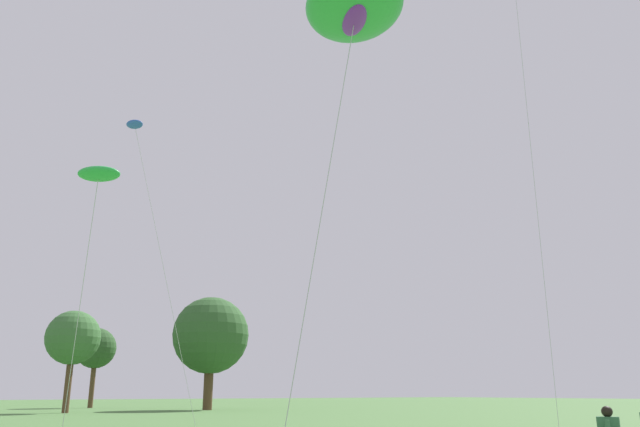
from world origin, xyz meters
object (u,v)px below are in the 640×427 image
object	(u,v)px
small_kite_bird_shape	(99,175)
tree_shrub_far	(211,335)
small_kite_delta_white	(136,130)
tree_oak_right	(96,349)
tree_pine_center	(73,338)
big_show_kite	(355,5)

from	to	relation	value
small_kite_bird_shape	tree_shrub_far	world-z (taller)	tree_shrub_far
small_kite_delta_white	tree_oak_right	bearing A→B (deg)	-45.18
small_kite_delta_white	tree_pine_center	world-z (taller)	small_kite_delta_white
small_kite_bird_shape	big_show_kite	bearing A→B (deg)	-153.48
small_kite_bird_shape	tree_pine_center	distance (m)	40.16
small_kite_bird_shape	tree_pine_center	xyz separation A→B (m)	(9.17, 39.08, -1.26)
small_kite_delta_white	tree_shrub_far	bearing A→B (deg)	-61.63
tree_shrub_far	big_show_kite	bearing A→B (deg)	-109.87
small_kite_delta_white	tree_shrub_far	distance (m)	36.98
big_show_kite	small_kite_bird_shape	xyz separation A→B (m)	(-6.88, 2.55, -6.55)
big_show_kite	tree_shrub_far	xyz separation A→B (m)	(15.62, 43.21, -6.82)
big_show_kite	tree_pine_center	xyz separation A→B (m)	(2.29, 41.63, -7.81)
big_show_kite	tree_oak_right	size ratio (longest dim) A/B	1.69
small_kite_delta_white	tree_pine_center	bearing A→B (deg)	-41.07
small_kite_bird_shape	tree_oak_right	xyz separation A→B (m)	(15.59, 55.30, -1.01)
small_kite_delta_white	tree_pine_center	size ratio (longest dim) A/B	1.61
big_show_kite	small_kite_delta_white	world-z (taller)	big_show_kite
small_kite_delta_white	tree_oak_right	size ratio (longest dim) A/B	1.57
small_kite_delta_white	tree_pine_center	distance (m)	31.00
big_show_kite	tree_pine_center	size ratio (longest dim) A/B	1.73
big_show_kite	small_kite_delta_white	size ratio (longest dim) A/B	1.08
big_show_kite	tree_oak_right	distance (m)	58.99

